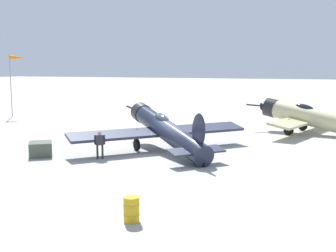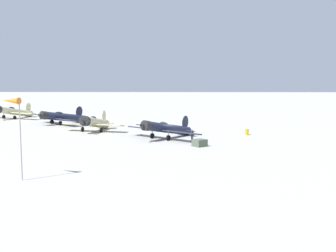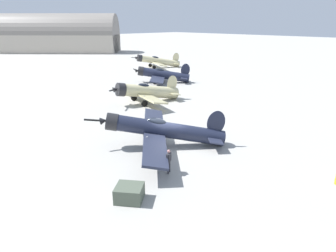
{
  "view_description": "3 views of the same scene",
  "coord_description": "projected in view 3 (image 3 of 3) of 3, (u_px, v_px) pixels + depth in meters",
  "views": [
    {
      "loc": [
        -10.83,
        24.82,
        5.56
      ],
      "look_at": [
        0.0,
        -0.0,
        1.8
      ],
      "focal_mm": 44.53,
      "sensor_mm": 36.0,
      "label": 1
    },
    {
      "loc": [
        59.06,
        1.2,
        8.66
      ],
      "look_at": [
        0.0,
        -0.0,
        1.8
      ],
      "focal_mm": 44.08,
      "sensor_mm": 36.0,
      "label": 2
    },
    {
      "loc": [
        15.6,
        16.52,
        9.86
      ],
      "look_at": [
        0.0,
        -0.0,
        1.8
      ],
      "focal_mm": 31.57,
      "sensor_mm": 36.0,
      "label": 3
    }
  ],
  "objects": [
    {
      "name": "ground_plane",
      "position": [
        168.0,
        146.0,
        24.71
      ],
      "size": [
        400.0,
        400.0,
        0.0
      ],
      "primitive_type": "plane",
      "color": "#A8A59E"
    },
    {
      "name": "airplane_foreground",
      "position": [
        162.0,
        130.0,
        24.18
      ],
      "size": [
        10.0,
        10.8,
        3.18
      ],
      "rotation": [
        0.0,
        0.0,
        5.58
      ],
      "color": "#1E2338",
      "rests_on": "ground_plane"
    },
    {
      "name": "airplane_mid_apron",
      "position": [
        146.0,
        91.0,
        37.55
      ],
      "size": [
        9.99,
        10.43,
        3.28
      ],
      "rotation": [
        0.0,
        0.0,
        6.03
      ],
      "color": "beige",
      "rests_on": "ground_plane"
    },
    {
      "name": "airplane_far_line",
      "position": [
        162.0,
        75.0,
        50.06
      ],
      "size": [
        9.84,
        9.79,
        3.32
      ],
      "rotation": [
        0.0,
        0.0,
        5.49
      ],
      "color": "#1E2338",
      "rests_on": "ground_plane"
    },
    {
      "name": "airplane_outer_stand",
      "position": [
        157.0,
        61.0,
        66.05
      ],
      "size": [
        11.05,
        12.49,
        3.35
      ],
      "rotation": [
        0.0,
        0.0,
        5.86
      ],
      "color": "beige",
      "rests_on": "ground_plane"
    },
    {
      "name": "ground_crew_mechanic",
      "position": [
        169.0,
        159.0,
        20.03
      ],
      "size": [
        0.6,
        0.44,
        1.74
      ],
      "rotation": [
        0.0,
        0.0,
        5.22
      ],
      "color": "#2D2D33",
      "rests_on": "ground_plane"
    },
    {
      "name": "equipment_crate",
      "position": [
        129.0,
        193.0,
        17.13
      ],
      "size": [
        2.07,
        2.09,
        0.91
      ],
      "rotation": [
        0.0,
        0.0,
        5.4
      ],
      "color": "#4C5647",
      "rests_on": "ground_plane"
    },
    {
      "name": "distant_hangar",
      "position": [
        57.0,
        37.0,
        99.09
      ],
      "size": [
        38.03,
        37.73,
        13.38
      ],
      "rotation": [
        0.0,
        0.0,
        5.51
      ],
      "color": "#ADA393",
      "rests_on": "ground_plane"
    }
  ]
}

